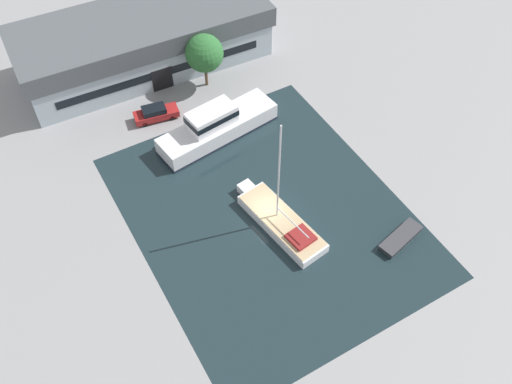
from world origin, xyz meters
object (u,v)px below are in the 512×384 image
object	(u,v)px
warehouse_building	(143,40)
parked_car	(156,113)
small_dinghy	(401,238)
quay_tree_near_building	(204,53)
sailboat_moored	(281,222)
motor_cruiser	(216,126)

from	to	relation	value
warehouse_building	parked_car	size ratio (longest dim) A/B	5.87
small_dinghy	warehouse_building	bearing A→B (deg)	-178.19
quay_tree_near_building	small_dinghy	world-z (taller)	quay_tree_near_building
warehouse_building	quay_tree_near_building	size ratio (longest dim) A/B	4.53
warehouse_building	small_dinghy	distance (m)	36.55
warehouse_building	sailboat_moored	size ratio (longest dim) A/B	2.39
parked_car	quay_tree_near_building	bearing A→B (deg)	117.89
small_dinghy	sailboat_moored	bearing A→B (deg)	-142.24
motor_cruiser	warehouse_building	bearing A→B (deg)	-1.89
warehouse_building	motor_cruiser	world-z (taller)	warehouse_building
warehouse_building	quay_tree_near_building	bearing A→B (deg)	-55.89
warehouse_building	parked_car	world-z (taller)	warehouse_building
quay_tree_near_building	motor_cruiser	world-z (taller)	quay_tree_near_building
parked_car	warehouse_building	bearing A→B (deg)	172.49
sailboat_moored	small_dinghy	bearing A→B (deg)	-46.96
parked_car	small_dinghy	bearing A→B (deg)	35.84
quay_tree_near_building	motor_cruiser	bearing A→B (deg)	-109.60
parked_car	motor_cruiser	bearing A→B (deg)	48.34
parked_car	motor_cruiser	distance (m)	7.16
quay_tree_near_building	sailboat_moored	world-z (taller)	sailboat_moored
warehouse_building	motor_cruiser	bearing A→B (deg)	-81.78
motor_cruiser	small_dinghy	bearing A→B (deg)	-165.61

